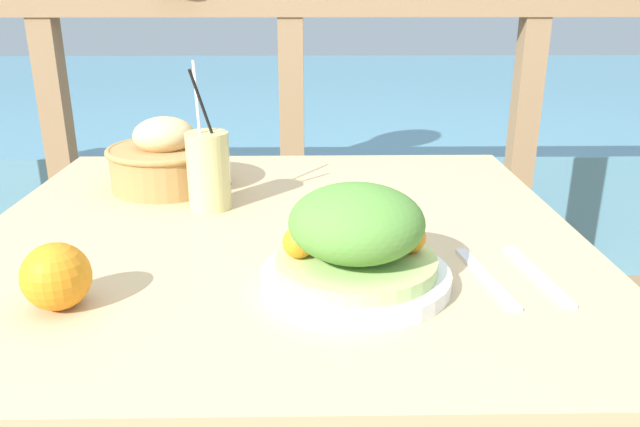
{
  "coord_description": "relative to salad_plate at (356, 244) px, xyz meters",
  "views": [
    {
      "loc": [
        0.05,
        -0.91,
        1.1
      ],
      "look_at": [
        0.06,
        -0.1,
        0.81
      ],
      "focal_mm": 35.0,
      "sensor_mm": 36.0,
      "label": 1
    }
  ],
  "objects": [
    {
      "name": "sea_backdrop",
      "position": [
        -0.11,
        3.59,
        -0.56
      ],
      "size": [
        12.0,
        4.0,
        0.5
      ],
      "color": "#568EA8",
      "rests_on": "ground_plane"
    },
    {
      "name": "patio_table",
      "position": [
        -0.11,
        0.2,
        -0.16
      ],
      "size": [
        0.93,
        0.91,
        0.75
      ],
      "color": "tan",
      "rests_on": "ground_plane"
    },
    {
      "name": "drink_glass",
      "position": [
        -0.23,
        0.3,
        0.01
      ],
      "size": [
        0.07,
        0.08,
        0.25
      ],
      "color": "#DBCC7F",
      "rests_on": "patio_table"
    },
    {
      "name": "knife",
      "position": [
        0.24,
        0.02,
        -0.05
      ],
      "size": [
        0.04,
        0.18,
        0.0
      ],
      "color": "silver",
      "rests_on": "patio_table"
    },
    {
      "name": "salad_plate",
      "position": [
        0.0,
        0.0,
        0.0
      ],
      "size": [
        0.24,
        0.24,
        0.13
      ],
      "color": "white",
      "rests_on": "patio_table"
    },
    {
      "name": "fork",
      "position": [
        0.17,
        0.01,
        -0.05
      ],
      "size": [
        0.04,
        0.18,
        0.0
      ],
      "color": "silver",
      "rests_on": "patio_table"
    },
    {
      "name": "railing_fence",
      "position": [
        -0.11,
        1.09,
        -0.04
      ],
      "size": [
        2.8,
        0.08,
        1.13
      ],
      "color": "#937551",
      "rests_on": "ground_plane"
    },
    {
      "name": "orange_near_glass",
      "position": [
        -0.39,
        0.57,
        -0.02
      ],
      "size": [
        0.07,
        0.07,
        0.07
      ],
      "color": "orange",
      "rests_on": "patio_table"
    },
    {
      "name": "bread_basket",
      "position": [
        -0.33,
        0.42,
        -0.0
      ],
      "size": [
        0.22,
        0.22,
        0.13
      ],
      "color": "#AD7F47",
      "rests_on": "patio_table"
    },
    {
      "name": "orange_near_basket",
      "position": [
        -0.35,
        -0.05,
        -0.02
      ],
      "size": [
        0.08,
        0.08,
        0.08
      ],
      "color": "orange",
      "rests_on": "patio_table"
    }
  ]
}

